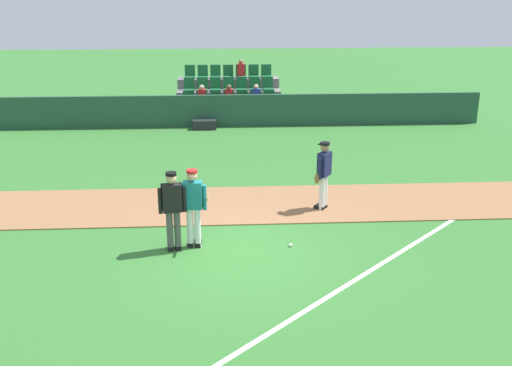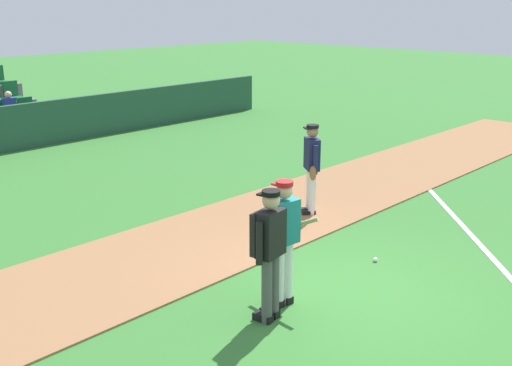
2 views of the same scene
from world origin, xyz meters
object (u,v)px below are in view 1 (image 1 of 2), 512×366
(baseball, at_px, (291,245))
(equipment_bag, at_px, (205,125))
(runner_navy_jersey, at_px, (324,173))
(umpire_home_plate, at_px, (172,207))
(batter_teal_jersey, at_px, (193,205))

(baseball, relative_size, equipment_bag, 0.08)
(runner_navy_jersey, relative_size, equipment_bag, 1.96)
(runner_navy_jersey, bearing_deg, umpire_home_plate, -148.63)
(baseball, bearing_deg, batter_teal_jersey, 176.61)
(batter_teal_jersey, height_order, runner_navy_jersey, same)
(batter_teal_jersey, bearing_deg, umpire_home_plate, -162.76)
(baseball, height_order, equipment_bag, equipment_bag)
(equipment_bag, bearing_deg, baseball, -78.98)
(umpire_home_plate, height_order, runner_navy_jersey, same)
(umpire_home_plate, xyz_separation_m, runner_navy_jersey, (3.57, 2.17, -0.04))
(runner_navy_jersey, height_order, equipment_bag, runner_navy_jersey)
(runner_navy_jersey, relative_size, baseball, 23.78)
(batter_teal_jersey, relative_size, baseball, 23.78)
(batter_teal_jersey, xyz_separation_m, equipment_bag, (-0.04, 10.78, -0.79))
(runner_navy_jersey, height_order, baseball, runner_navy_jersey)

